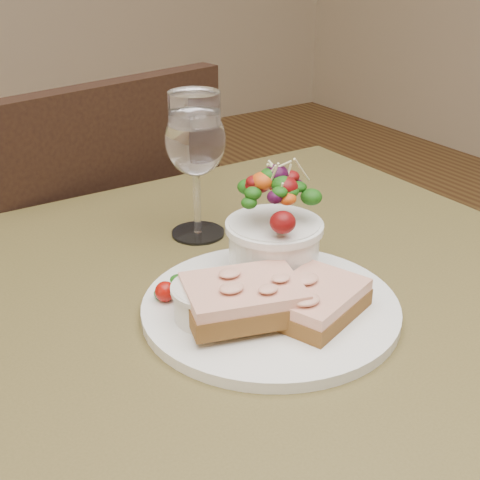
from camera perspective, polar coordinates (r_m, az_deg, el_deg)
cafe_table at (r=0.79m, az=1.91°, el=-11.53°), size 0.80×0.80×0.75m
chair_far at (r=1.46m, az=-12.92°, el=-9.90°), size 0.49×0.49×0.90m
dinner_plate at (r=0.71m, az=2.61°, el=-5.78°), size 0.27×0.27×0.01m
sandwich_front at (r=0.68m, az=6.45°, el=-5.17°), size 0.12×0.11×0.03m
sandwich_back at (r=0.67m, az=0.27°, el=-4.98°), size 0.14×0.12×0.03m
ramekin at (r=0.67m, az=-2.50°, el=-5.12°), size 0.07×0.07×0.04m
salad_bowl at (r=0.74m, az=2.96°, el=1.39°), size 0.10×0.10×0.13m
garnish at (r=0.72m, az=-5.94°, el=-4.19°), size 0.05×0.04×0.02m
wine_glass at (r=0.84m, az=-3.82°, el=8.13°), size 0.08×0.08×0.18m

